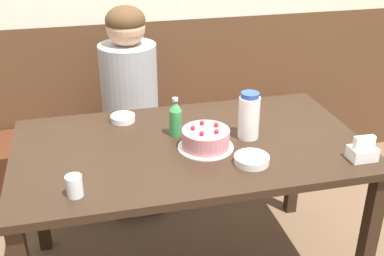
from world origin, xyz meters
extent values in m
cube|color=brown|center=(0.00, 1.05, 0.52)|extent=(4.80, 0.04, 1.04)
cube|color=#472314|center=(0.00, 0.83, 0.22)|extent=(2.07, 0.38, 0.43)
cube|color=black|center=(0.00, 0.00, 0.73)|extent=(1.53, 0.86, 0.03)
cube|color=black|center=(0.72, -0.38, 0.35)|extent=(0.06, 0.06, 0.71)
cube|color=black|center=(-0.72, 0.38, 0.35)|extent=(0.06, 0.06, 0.71)
cube|color=black|center=(0.72, 0.38, 0.35)|extent=(0.06, 0.06, 0.71)
cylinder|color=white|center=(0.06, -0.05, 0.75)|extent=(0.24, 0.24, 0.01)
cylinder|color=#C67A84|center=(0.06, -0.05, 0.79)|extent=(0.21, 0.21, 0.08)
sphere|color=red|center=(0.06, 0.00, 0.84)|extent=(0.02, 0.02, 0.02)
sphere|color=red|center=(0.01, -0.04, 0.84)|extent=(0.02, 0.02, 0.02)
sphere|color=red|center=(0.03, -0.10, 0.84)|extent=(0.02, 0.02, 0.02)
sphere|color=red|center=(0.09, -0.10, 0.84)|extent=(0.02, 0.02, 0.02)
sphere|color=red|center=(0.11, -0.03, 0.84)|extent=(0.02, 0.02, 0.02)
cylinder|color=white|center=(0.27, 0.00, 0.84)|extent=(0.10, 0.10, 0.19)
cylinder|color=#28479E|center=(0.27, 0.00, 0.95)|extent=(0.08, 0.08, 0.02)
cylinder|color=#388E4C|center=(-0.04, 0.10, 0.81)|extent=(0.06, 0.06, 0.12)
cone|color=#388E4C|center=(-0.04, 0.10, 0.89)|extent=(0.06, 0.06, 0.05)
cylinder|color=silver|center=(-0.04, 0.10, 0.92)|extent=(0.03, 0.03, 0.01)
cube|color=white|center=(0.66, -0.30, 0.77)|extent=(0.11, 0.08, 0.05)
cube|color=white|center=(0.66, -0.30, 0.82)|extent=(0.09, 0.03, 0.05)
cylinder|color=white|center=(0.21, -0.23, 0.76)|extent=(0.15, 0.15, 0.03)
cylinder|color=white|center=(-0.26, 0.30, 0.76)|extent=(0.12, 0.12, 0.03)
cylinder|color=silver|center=(-0.50, -0.30, 0.79)|extent=(0.06, 0.06, 0.08)
cube|color=#33333D|center=(-0.18, 0.69, 0.23)|extent=(0.30, 0.34, 0.45)
cylinder|color=#99999E|center=(-0.18, 0.69, 0.73)|extent=(0.31, 0.31, 0.56)
sphere|color=tan|center=(-0.18, 0.69, 1.10)|extent=(0.21, 0.21, 0.21)
ellipsoid|color=#4C331E|center=(-0.18, 0.69, 1.14)|extent=(0.21, 0.21, 0.16)
camera|label=1|loc=(-0.43, -1.83, 1.74)|focal=45.00mm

